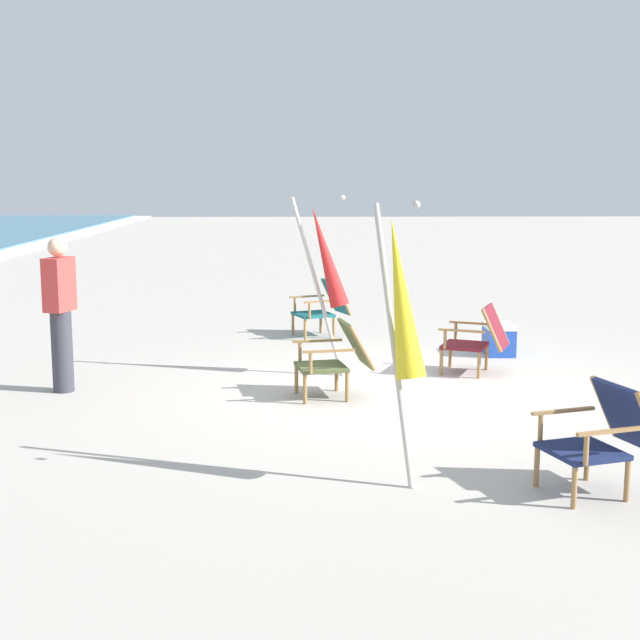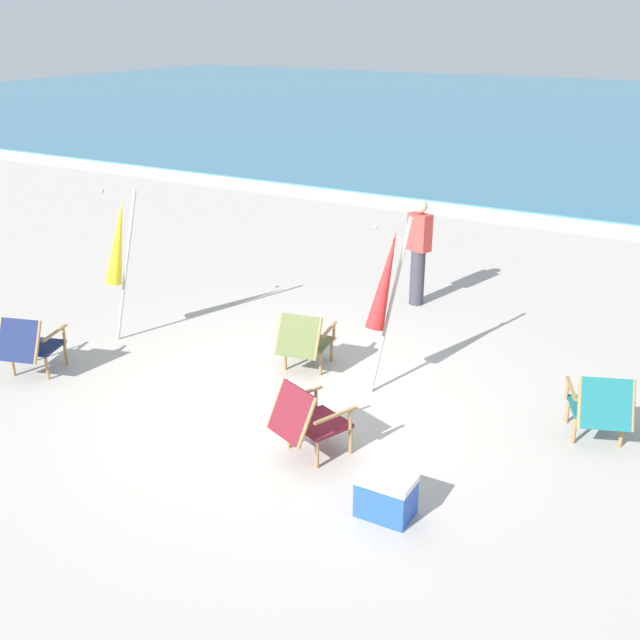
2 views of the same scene
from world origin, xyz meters
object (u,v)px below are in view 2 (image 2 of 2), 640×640
at_px(beach_chair_mid_center, 29,344).
at_px(umbrella_furled_yellow, 118,243).
at_px(person_near_chairs, 419,252).
at_px(beach_chair_front_left, 304,340).
at_px(beach_chair_back_right, 307,418).
at_px(cooler_box, 386,495).
at_px(umbrella_furled_red, 386,281).
at_px(beach_chair_front_right, 601,406).

bearing_deg(beach_chair_mid_center, umbrella_furled_yellow, 81.26).
bearing_deg(person_near_chairs, beach_chair_front_left, -96.07).
xyz_separation_m(beach_chair_back_right, cooler_box, (1.10, -0.49, -0.23)).
height_order(beach_chair_front_left, umbrella_furled_red, umbrella_furled_red).
relative_size(beach_chair_mid_center, beach_chair_front_left, 1.03).
bearing_deg(umbrella_furled_red, beach_chair_back_right, -90.40).
relative_size(umbrella_furled_yellow, umbrella_furled_red, 1.02).
bearing_deg(beach_chair_back_right, beach_chair_front_right, 34.33).
xyz_separation_m(beach_chair_front_right, person_near_chairs, (-3.21, 2.85, 0.41)).
xyz_separation_m(beach_chair_front_left, beach_chair_back_right, (1.03, -1.67, 0.00)).
height_order(beach_chair_mid_center, umbrella_furled_red, umbrella_furled_red).
distance_m(beach_chair_front_left, person_near_chairs, 2.93).
bearing_deg(umbrella_furled_red, beach_chair_front_right, -1.30).
bearing_deg(umbrella_furled_yellow, cooler_box, -21.06).
relative_size(beach_chair_front_left, person_near_chairs, 0.52).
bearing_deg(umbrella_furled_red, person_near_chairs, 104.67).
bearing_deg(beach_chair_front_right, cooler_box, -122.47).
xyz_separation_m(umbrella_furled_red, person_near_chairs, (-0.73, 2.80, -0.50)).
relative_size(beach_chair_mid_center, cooler_box, 1.77).
xyz_separation_m(beach_chair_front_right, cooler_box, (-1.39, -2.19, -0.23)).
bearing_deg(umbrella_furled_yellow, beach_chair_mid_center, -98.74).
relative_size(beach_chair_back_right, person_near_chairs, 0.54).
bearing_deg(beach_chair_front_left, cooler_box, -45.54).
bearing_deg(beach_chair_front_left, person_near_chairs, 83.93).
bearing_deg(cooler_box, beach_chair_front_right, 57.53).
xyz_separation_m(beach_chair_mid_center, cooler_box, (4.97, -0.39, -0.22)).
height_order(umbrella_furled_red, person_near_chairs, umbrella_furled_red).
bearing_deg(umbrella_furled_yellow, beach_chair_front_left, 7.26).
distance_m(beach_chair_back_right, umbrella_furled_yellow, 4.00).
bearing_deg(beach_chair_back_right, cooler_box, -24.10).
xyz_separation_m(beach_chair_mid_center, beach_chair_back_right, (3.87, 0.10, 0.00)).
bearing_deg(umbrella_furled_yellow, beach_chair_front_right, 3.37).
distance_m(beach_chair_mid_center, beach_chair_back_right, 3.87).
height_order(beach_chair_front_right, cooler_box, beach_chair_front_right).
relative_size(umbrella_furled_yellow, person_near_chairs, 1.28).
bearing_deg(beach_chair_front_right, beach_chair_front_left, -179.55).
bearing_deg(umbrella_furled_yellow, person_near_chairs, 47.66).
relative_size(beach_chair_front_right, umbrella_furled_red, 0.43).
bearing_deg(beach_chair_front_left, beach_chair_front_right, 0.45).
xyz_separation_m(beach_chair_mid_center, beach_chair_front_left, (2.85, 1.77, -0.00)).
bearing_deg(beach_chair_front_left, beach_chair_mid_center, -148.13).
bearing_deg(cooler_box, beach_chair_back_right, 155.90).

